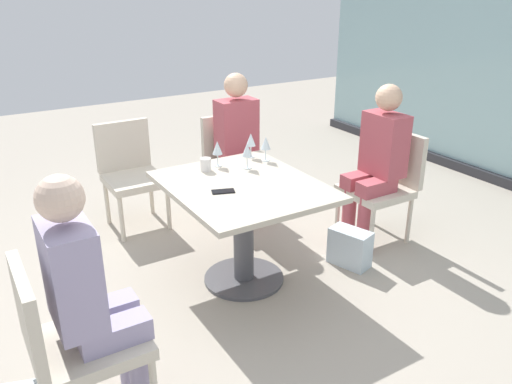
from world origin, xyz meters
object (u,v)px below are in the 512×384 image
at_px(chair_far_left, 234,160).
at_px(chair_side_end, 130,169).
at_px(wine_glass_1, 251,140).
at_px(chair_front_right, 70,337).
at_px(person_front_right, 89,291).
at_px(person_far_left, 240,141).
at_px(wine_glass_3, 217,148).
at_px(coffee_cup, 206,164).
at_px(handbag_0, 350,248).
at_px(dining_table_main, 243,211).
at_px(chair_near_window, 385,180).
at_px(wine_glass_0, 247,150).
at_px(person_near_window, 377,158).
at_px(wine_glass_2, 266,144).
at_px(cell_phone_on_table, 223,191).

bearing_deg(chair_far_left, chair_side_end, -106.50).
bearing_deg(wine_glass_1, chair_front_right, -54.89).
relative_size(person_front_right, person_far_left, 1.00).
xyz_separation_m(wine_glass_3, coffee_cup, (0.04, -0.12, -0.09)).
relative_size(person_front_right, handbag_0, 4.20).
bearing_deg(person_far_left, dining_table_main, -28.64).
bearing_deg(wine_glass_1, chair_side_end, -142.30).
xyz_separation_m(chair_near_window, person_far_left, (-0.94, -0.79, 0.20)).
relative_size(chair_side_end, wine_glass_0, 4.70).
bearing_deg(dining_table_main, chair_side_end, -165.28).
bearing_deg(handbag_0, person_far_left, 175.05).
distance_m(dining_table_main, coffee_cup, 0.44).
bearing_deg(handbag_0, wine_glass_3, -146.81).
xyz_separation_m(chair_front_right, person_far_left, (-1.64, 1.82, 0.20)).
bearing_deg(wine_glass_3, wine_glass_1, 98.85).
bearing_deg(coffee_cup, wine_glass_0, 67.94).
bearing_deg(person_near_window, wine_glass_1, -117.06).
bearing_deg(coffee_cup, wine_glass_2, 85.28).
bearing_deg(wine_glass_1, dining_table_main, -36.18).
distance_m(wine_glass_0, wine_glass_1, 0.25).
xyz_separation_m(chair_near_window, person_near_window, (-0.00, -0.11, 0.20)).
relative_size(person_far_left, handbag_0, 4.20).
bearing_deg(chair_far_left, person_far_left, -0.00).
xyz_separation_m(dining_table_main, wine_glass_1, (-0.44, 0.32, 0.33)).
distance_m(chair_near_window, wine_glass_3, 1.39).
height_order(chair_far_left, wine_glass_1, wine_glass_1).
relative_size(chair_front_right, chair_far_left, 1.00).
bearing_deg(chair_far_left, cell_phone_on_table, -31.98).
distance_m(person_far_left, wine_glass_3, 0.76).
distance_m(person_far_left, wine_glass_1, 0.56).
xyz_separation_m(chair_far_left, wine_glass_0, (0.81, -0.34, 0.37)).
bearing_deg(chair_side_end, dining_table_main, 14.72).
height_order(person_far_left, wine_glass_1, person_far_left).
distance_m(wine_glass_0, wine_glass_3, 0.22).
distance_m(chair_far_left, person_far_left, 0.23).
height_order(person_far_left, coffee_cup, person_far_left).
xyz_separation_m(chair_side_end, person_near_window, (1.31, 1.53, 0.20)).
height_order(person_far_left, wine_glass_2, person_far_left).
relative_size(chair_near_window, person_front_right, 0.69).
bearing_deg(person_far_left, handbag_0, 12.60).
bearing_deg(cell_phone_on_table, wine_glass_2, 142.89).
height_order(person_front_right, person_far_left, same).
bearing_deg(person_far_left, wine_glass_2, -12.56).
bearing_deg(chair_near_window, wine_glass_1, -114.40).
distance_m(person_far_left, wine_glass_0, 0.79).
bearing_deg(person_near_window, coffee_cup, -105.44).
relative_size(chair_front_right, person_front_right, 0.69).
bearing_deg(person_near_window, chair_near_window, 90.00).
height_order(chair_front_right, cell_phone_on_table, chair_front_right).
height_order(wine_glass_2, wine_glass_3, same).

